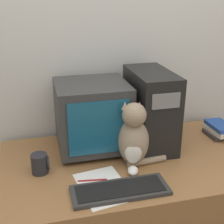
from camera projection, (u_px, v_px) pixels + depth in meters
wall_back at (116, 51)px, 1.90m from camera, size 7.00×0.05×2.50m
desk at (135, 215)px, 1.81m from camera, size 1.44×0.78×0.76m
crt_monitor at (92, 116)px, 1.71m from camera, size 0.38×0.37×0.38m
computer_tower at (150, 109)px, 1.75m from camera, size 0.21×0.41×0.43m
keyboard at (120, 190)px, 1.39m from camera, size 0.44×0.16×0.02m
cat at (134, 138)px, 1.58m from camera, size 0.28×0.28×0.35m
book_stack at (219, 130)px, 1.91m from camera, size 0.14×0.20×0.08m
pen at (92, 180)px, 1.47m from camera, size 0.14×0.03×0.01m
paper_sheet at (103, 186)px, 1.43m from camera, size 0.25×0.32×0.00m
mug at (40, 164)px, 1.53m from camera, size 0.09×0.08×0.10m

